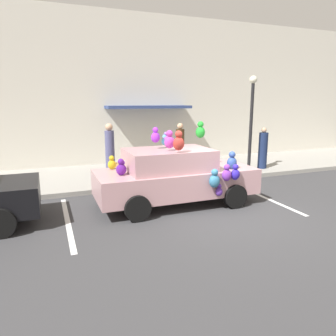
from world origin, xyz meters
TOP-DOWN VIEW (x-y plane):
  - ground_plane at (0.00, 0.00)m, footprint 60.00×60.00m
  - sidewalk at (0.00, 5.00)m, footprint 24.00×4.00m
  - storefront_building at (0.00, 7.14)m, footprint 24.00×1.25m
  - parking_stripe_front at (1.77, 1.00)m, footprint 0.12×3.60m
  - parking_stripe_rear at (-3.81, 1.00)m, footprint 0.12×3.60m
  - plush_covered_car at (-0.96, 1.27)m, footprint 4.33×2.07m
  - teddy_bear_on_sidewalk at (-1.98, 3.57)m, footprint 0.37×0.31m
  - street_lamp_post at (3.04, 3.50)m, footprint 0.28×0.28m
  - pedestrian_near_shopfront at (1.01, 5.47)m, footprint 0.34×0.34m
  - pedestrian_walking_past at (3.89, 3.81)m, footprint 0.35×0.35m
  - pedestrian_by_lamp at (-2.19, 3.94)m, footprint 0.31×0.31m

SIDE VIEW (x-z plane):
  - ground_plane at x=0.00m, z-range 0.00..0.00m
  - parking_stripe_front at x=1.77m, z-range 0.00..0.01m
  - parking_stripe_rear at x=-3.81m, z-range 0.00..0.01m
  - sidewalk at x=0.00m, z-range 0.00..0.15m
  - teddy_bear_on_sidewalk at x=-1.98m, z-range 0.12..0.83m
  - plush_covered_car at x=-0.96m, z-range -0.32..1.94m
  - pedestrian_walking_past at x=3.89m, z-range 0.08..1.71m
  - pedestrian_near_shopfront at x=1.01m, z-range 0.10..1.87m
  - pedestrian_by_lamp at x=-2.19m, z-range 0.11..2.04m
  - street_lamp_post at x=3.04m, z-range 0.57..4.12m
  - storefront_building at x=0.00m, z-range -0.01..6.39m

